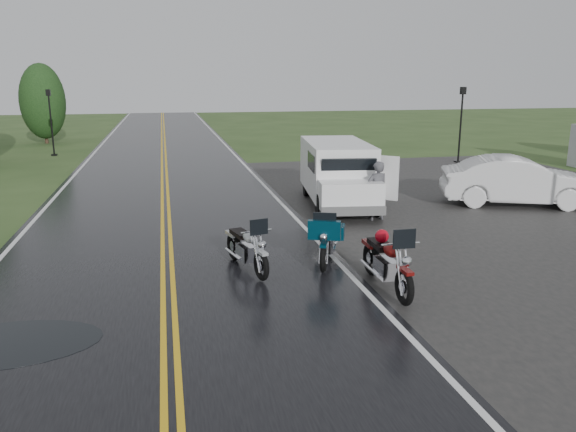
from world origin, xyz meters
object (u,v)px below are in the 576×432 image
at_px(motorcycle_red, 405,272).
at_px(motorcycle_silver, 261,254).
at_px(van_white, 321,184).
at_px(lamp_post_far_left, 51,123).
at_px(person_at_van, 377,192).
at_px(motorcycle_teal, 324,246).
at_px(sedan_white, 518,182).
at_px(lamp_post_far_right, 461,125).

bearing_deg(motorcycle_red, motorcycle_silver, 142.06).
distance_m(van_white, lamp_post_far_left, 19.74).
height_order(motorcycle_silver, van_white, van_white).
distance_m(person_at_van, lamp_post_far_left, 21.07).
height_order(motorcycle_red, motorcycle_teal, motorcycle_red).
height_order(van_white, lamp_post_far_left, lamp_post_far_left).
bearing_deg(sedan_white, motorcycle_red, 156.15).
distance_m(motorcycle_silver, lamp_post_far_right, 19.24).
height_order(motorcycle_red, sedan_white, sedan_white).
bearing_deg(motorcycle_red, sedan_white, 45.50).
relative_size(motorcycle_red, person_at_van, 1.35).
height_order(motorcycle_teal, van_white, van_white).
relative_size(person_at_van, lamp_post_far_right, 0.47).
bearing_deg(van_white, lamp_post_far_right, 51.79).
height_order(person_at_van, lamp_post_far_right, lamp_post_far_right).
distance_m(motorcycle_red, lamp_post_far_left, 25.66).
relative_size(motorcycle_teal, sedan_white, 0.45).
xyz_separation_m(lamp_post_far_left, lamp_post_far_right, (20.20, -7.14, 0.08)).
bearing_deg(van_white, motorcycle_silver, -110.75).
height_order(person_at_van, sedan_white, person_at_van).
height_order(motorcycle_teal, sedan_white, sedan_white).
bearing_deg(van_white, lamp_post_far_left, 129.11).
bearing_deg(motorcycle_teal, motorcycle_silver, -149.16).
bearing_deg(motorcycle_red, lamp_post_far_right, 58.67).
distance_m(motorcycle_red, motorcycle_teal, 2.27).
bearing_deg(lamp_post_far_right, van_white, -135.57).
relative_size(motorcycle_silver, lamp_post_far_left, 0.60).
bearing_deg(motorcycle_silver, person_at_van, 32.39).
xyz_separation_m(motorcycle_teal, person_at_van, (2.80, 4.16, 0.23)).
xyz_separation_m(person_at_van, lamp_post_far_right, (8.28, 10.21, 1.00)).
height_order(motorcycle_teal, motorcycle_silver, motorcycle_teal).
bearing_deg(van_white, person_at_van, -13.20).
bearing_deg(van_white, sedan_white, 10.49).
bearing_deg(lamp_post_far_left, motorcycle_teal, -67.03).
relative_size(van_white, lamp_post_far_right, 1.44).
bearing_deg(person_at_van, van_white, -28.19).
bearing_deg(motorcycle_red, person_at_van, 73.71).
bearing_deg(motorcycle_silver, motorcycle_red, -52.20).
xyz_separation_m(motorcycle_red, sedan_white, (7.14, 7.18, 0.10)).
height_order(motorcycle_red, van_white, van_white).
height_order(motorcycle_teal, person_at_van, person_at_van).
distance_m(van_white, lamp_post_far_right, 13.78).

